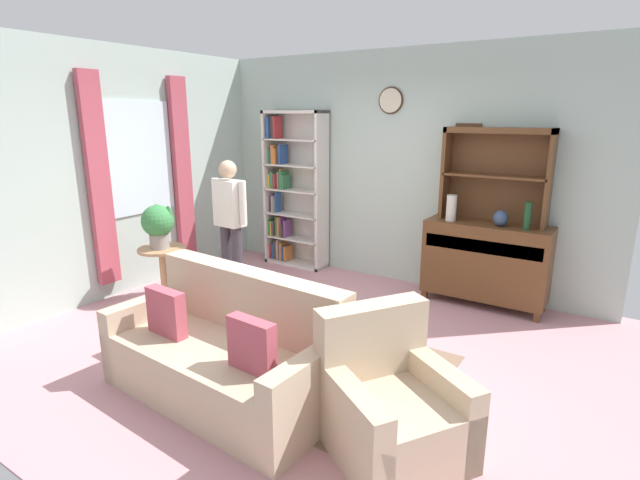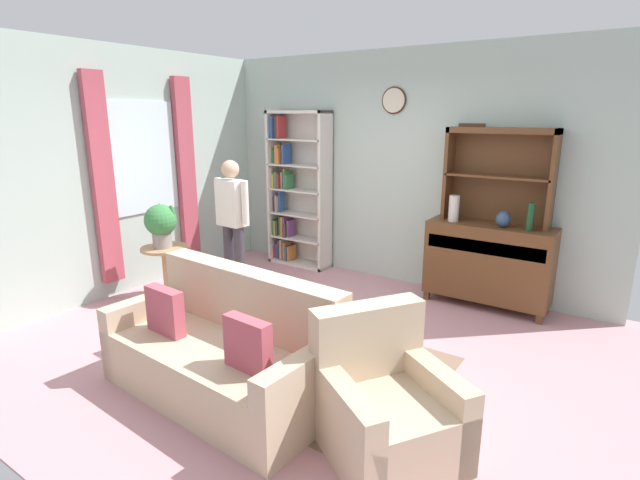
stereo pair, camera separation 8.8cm
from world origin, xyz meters
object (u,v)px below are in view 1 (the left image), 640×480
at_px(person_reading, 230,218).
at_px(bottle_wine, 527,216).
at_px(sideboard, 485,260).
at_px(sideboard_hutch, 497,162).
at_px(couch_floral, 226,355).
at_px(armchair_floral, 390,407).
at_px(vase_tall, 451,208).
at_px(plant_stand, 163,268).
at_px(potted_plant_small, 194,286).
at_px(bookshelf, 291,192).
at_px(potted_plant_large, 158,223).
at_px(vase_round, 501,218).

bearing_deg(person_reading, bottle_wine, 21.70).
distance_m(sideboard, sideboard_hutch, 1.06).
bearing_deg(person_reading, sideboard, 26.28).
relative_size(couch_floral, armchair_floral, 1.74).
distance_m(vase_tall, armchair_floral, 2.83).
xyz_separation_m(sideboard, plant_stand, (-3.05, -1.84, -0.13)).
distance_m(bottle_wine, armchair_floral, 2.78).
bearing_deg(bottle_wine, potted_plant_small, -151.89).
bearing_deg(sideboard, person_reading, -153.72).
height_order(bookshelf, plant_stand, bookshelf).
distance_m(bottle_wine, potted_plant_large, 3.87).
xyz_separation_m(vase_round, person_reading, (-2.68, -1.19, -0.10)).
distance_m(sideboard_hutch, couch_floral, 3.40).
bearing_deg(plant_stand, armchair_floral, -15.71).
relative_size(bookshelf, sideboard_hutch, 1.91).
height_order(armchair_floral, potted_plant_small, armchair_floral).
relative_size(sideboard_hutch, armchair_floral, 1.03).
xyz_separation_m(plant_stand, potted_plant_large, (0.00, -0.02, 0.52)).
relative_size(sideboard_hutch, bottle_wine, 3.87).
distance_m(sideboard_hutch, bottle_wine, 0.66).
bearing_deg(potted_plant_large, couch_floral, -27.15).
bearing_deg(sideboard, potted_plant_small, -147.19).
bearing_deg(vase_tall, bookshelf, 175.87).
bearing_deg(potted_plant_small, vase_round, 30.60).
height_order(sideboard_hutch, bottle_wine, sideboard_hutch).
xyz_separation_m(bottle_wine, plant_stand, (-3.44, -1.75, -0.68)).
bearing_deg(armchair_floral, person_reading, 151.28).
bearing_deg(plant_stand, vase_tall, 33.57).
xyz_separation_m(bottle_wine, potted_plant_large, (-3.44, -1.77, -0.16)).
bearing_deg(vase_round, couch_floral, -114.63).
bearing_deg(person_reading, armchair_floral, -28.72).
distance_m(bottle_wine, potted_plant_small, 3.59).
bearing_deg(bookshelf, sideboard_hutch, 0.52).
bearing_deg(bookshelf, vase_round, -3.09).
height_order(potted_plant_large, potted_plant_small, potted_plant_large).
height_order(sideboard_hutch, potted_plant_small, sideboard_hutch).
height_order(sideboard, potted_plant_small, sideboard).
bearing_deg(sideboard, bookshelf, 178.18).
distance_m(bookshelf, sideboard, 2.72).
height_order(vase_round, armchair_floral, vase_round).
relative_size(bottle_wine, potted_plant_large, 0.59).
bearing_deg(vase_round, bottle_wine, -4.95).
distance_m(potted_plant_small, person_reading, 0.86).
xyz_separation_m(vase_round, bottle_wine, (0.26, -0.02, 0.06)).
height_order(bookshelf, potted_plant_large, bookshelf).
height_order(sideboard, couch_floral, sideboard).
height_order(bookshelf, vase_tall, bookshelf).
xyz_separation_m(potted_plant_large, potted_plant_small, (0.36, 0.13, -0.70)).
distance_m(vase_round, couch_floral, 3.13).
distance_m(vase_round, potted_plant_small, 3.37).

